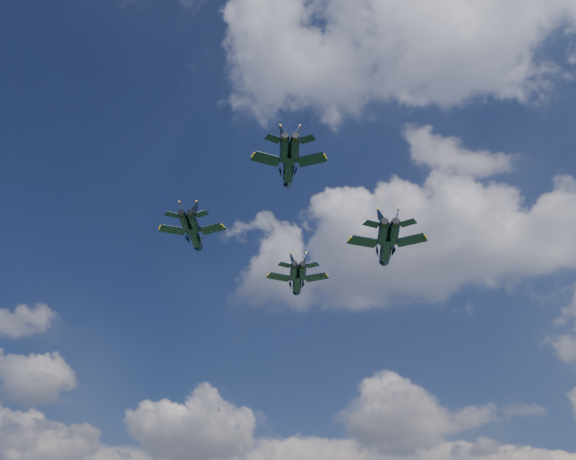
{
  "coord_description": "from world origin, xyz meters",
  "views": [
    {
      "loc": [
        40.93,
        -87.29,
        3.62
      ],
      "look_at": [
        5.85,
        -0.77,
        57.49
      ],
      "focal_mm": 40.0,
      "sensor_mm": 36.0,
      "label": 1
    }
  ],
  "objects_px": {
    "jet_left": "(195,236)",
    "jet_slot": "(289,168)",
    "jet_right": "(386,248)",
    "jet_lead": "(297,282)"
  },
  "relations": [
    {
      "from": "jet_lead",
      "to": "jet_slot",
      "type": "relative_size",
      "value": 1.07
    },
    {
      "from": "jet_lead",
      "to": "jet_slot",
      "type": "distance_m",
      "value": 34.35
    },
    {
      "from": "jet_right",
      "to": "jet_slot",
      "type": "bearing_deg",
      "value": -125.86
    },
    {
      "from": "jet_right",
      "to": "jet_slot",
      "type": "relative_size",
      "value": 1.24
    },
    {
      "from": "jet_left",
      "to": "jet_right",
      "type": "height_order",
      "value": "jet_left"
    },
    {
      "from": "jet_left",
      "to": "jet_slot",
      "type": "distance_m",
      "value": 24.59
    },
    {
      "from": "jet_left",
      "to": "jet_right",
      "type": "xyz_separation_m",
      "value": [
        29.7,
        13.93,
        -1.5
      ]
    },
    {
      "from": "jet_left",
      "to": "jet_lead",
      "type": "bearing_deg",
      "value": 44.31
    },
    {
      "from": "jet_left",
      "to": "jet_slot",
      "type": "xyz_separation_m",
      "value": [
        21.84,
        -11.28,
        0.81
      ]
    },
    {
      "from": "jet_lead",
      "to": "jet_right",
      "type": "distance_m",
      "value": 20.46
    }
  ]
}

